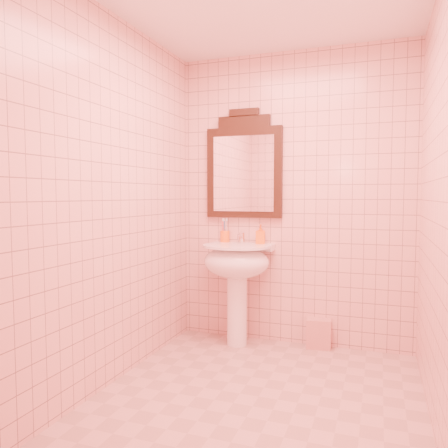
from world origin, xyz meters
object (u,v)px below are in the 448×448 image
at_px(toothbrush_cup, 225,236).
at_px(soap_dispenser, 260,234).
at_px(towel, 318,333).
at_px(pedestal_sink, 237,269).
at_px(mirror, 244,168).

height_order(toothbrush_cup, soap_dispenser, toothbrush_cup).
distance_m(soap_dispenser, towel, 0.97).
relative_size(soap_dispenser, towel, 0.70).
bearing_deg(towel, pedestal_sink, -165.88).
height_order(pedestal_sink, towel, pedestal_sink).
bearing_deg(mirror, toothbrush_cup, -174.01).
distance_m(mirror, towel, 1.56).
bearing_deg(mirror, pedestal_sink, -90.00).
bearing_deg(pedestal_sink, toothbrush_cup, 133.19).
relative_size(mirror, toothbrush_cup, 4.98).
relative_size(toothbrush_cup, soap_dispenser, 1.12).
xyz_separation_m(pedestal_sink, toothbrush_cup, (-0.17, 0.18, 0.25)).
xyz_separation_m(mirror, towel, (0.67, -0.03, -1.40)).
xyz_separation_m(soap_dispenser, towel, (0.50, 0.02, -0.83)).
bearing_deg(towel, mirror, 177.23).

